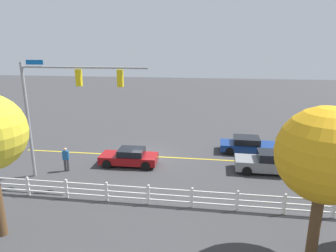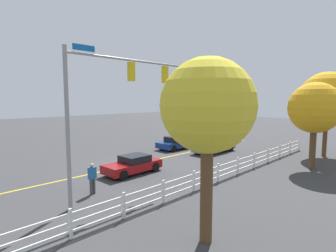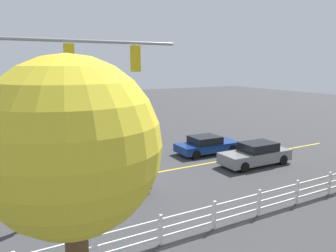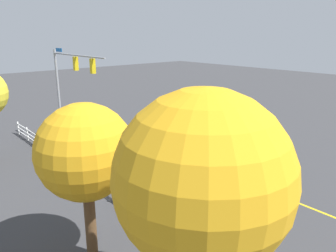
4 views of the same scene
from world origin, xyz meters
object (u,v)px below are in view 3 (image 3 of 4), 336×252
(car_2, at_px, (256,154))
(pedestrian, at_px, (21,207))
(tree_0, at_px, (71,149))
(car_1, at_px, (107,184))
(car_0, at_px, (207,145))

(car_2, relative_size, pedestrian, 2.82)
(pedestrian, relative_size, tree_0, 0.26)
(pedestrian, xyz_separation_m, tree_0, (-0.44, 7.18, 3.90))
(car_1, relative_size, car_2, 0.87)
(car_0, distance_m, pedestrian, 14.03)
(car_2, bearing_deg, pedestrian, 8.33)
(car_2, distance_m, tree_0, 16.75)
(car_2, xyz_separation_m, tree_0, (13.52, 8.99, 4.13))
(car_1, bearing_deg, pedestrian, 21.20)
(car_1, relative_size, pedestrian, 2.44)
(car_1, height_order, tree_0, tree_0)
(car_2, bearing_deg, car_1, 1.85)
(car_0, xyz_separation_m, car_2, (-1.09, 3.79, 0.07))
(car_0, xyz_separation_m, pedestrian, (12.87, 5.60, 0.30))
(car_0, bearing_deg, car_1, -154.61)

